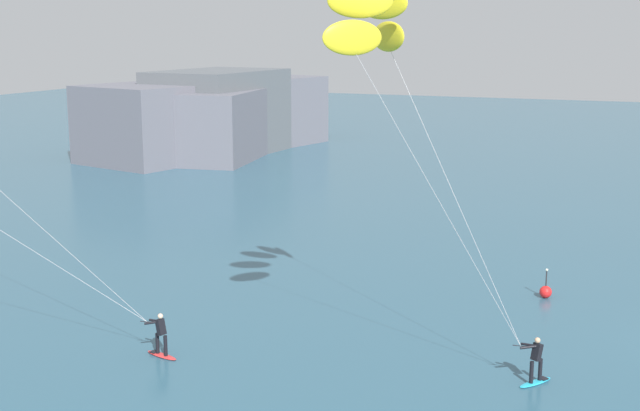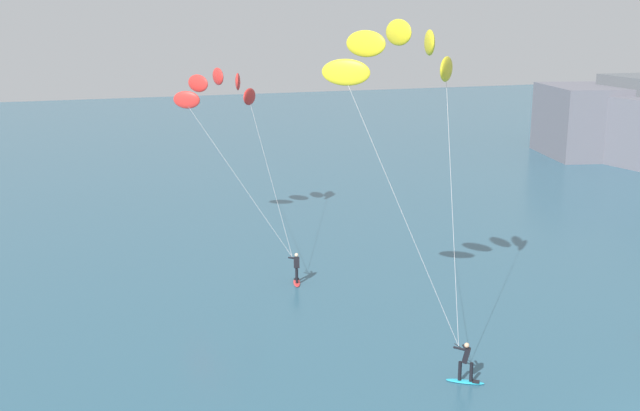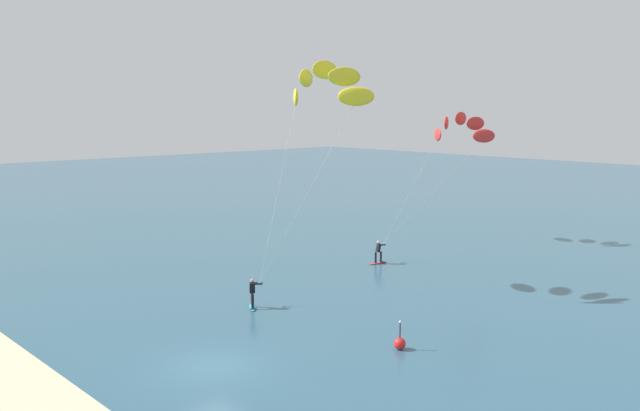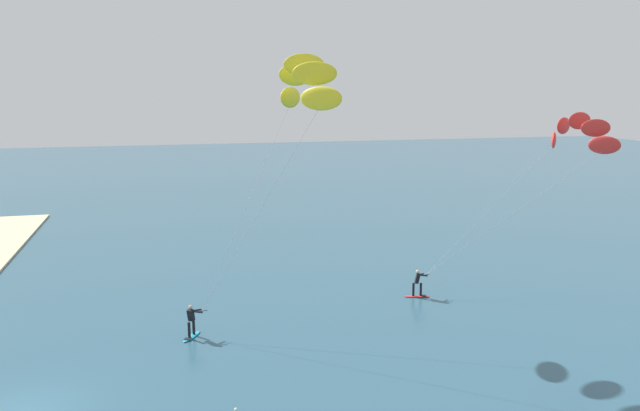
% 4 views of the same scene
% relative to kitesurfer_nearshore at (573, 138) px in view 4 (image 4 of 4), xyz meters
% --- Properties ---
extents(kitesurfer_nearshore, '(5.72, 13.42, 10.77)m').
position_rel_kitesurfer_nearshore_xyz_m(kitesurfer_nearshore, '(0.00, 0.00, 0.00)').
color(kitesurfer_nearshore, red).
rests_on(kitesurfer_nearshore, ground).
extents(kitesurfer_mid_water, '(6.59, 7.70, 13.88)m').
position_rel_kitesurfer_nearshore_xyz_m(kitesurfer_mid_water, '(3.81, -18.64, 2.95)').
color(kitesurfer_mid_water, '#23ADD1').
rests_on(kitesurfer_mid_water, ground).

